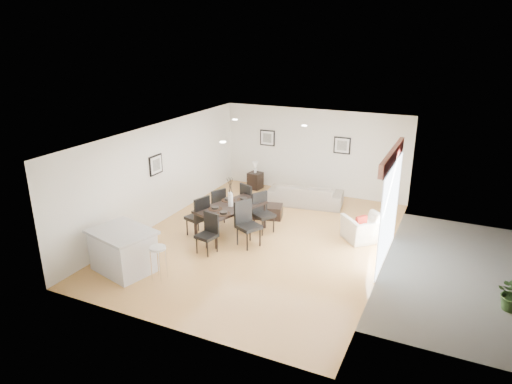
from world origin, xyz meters
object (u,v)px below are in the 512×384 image
at_px(coffee_table, 266,211).
at_px(side_table, 255,181).
at_px(sofa, 305,195).
at_px(dining_chair_efar, 262,210).
at_px(armchair, 365,229).
at_px(dining_chair_wnear, 199,214).
at_px(dining_chair_wfar, 217,204).
at_px(dining_chair_foot, 249,199).
at_px(bar_stool, 158,252).
at_px(kitchen_island, 123,250).
at_px(dining_chair_head, 209,231).
at_px(dining_table, 231,209).
at_px(dining_chair_enear, 246,221).

bearing_deg(coffee_table, side_table, 107.44).
xyz_separation_m(sofa, dining_chair_efar, (-0.41, -2.29, 0.26)).
height_order(armchair, dining_chair_wnear, dining_chair_wnear).
xyz_separation_m(sofa, dining_chair_wfar, (-1.71, -2.37, 0.24)).
distance_m(dining_chair_wnear, coffee_table, 2.16).
distance_m(dining_chair_wnear, dining_chair_efar, 1.62).
bearing_deg(dining_chair_foot, side_table, -46.61).
relative_size(sofa, dining_chair_foot, 2.18).
bearing_deg(bar_stool, armchair, 46.72).
relative_size(sofa, dining_chair_wnear, 2.04).
height_order(dining_chair_wfar, dining_chair_foot, dining_chair_foot).
height_order(dining_chair_wfar, kitchen_island, dining_chair_wfar).
height_order(sofa, coffee_table, sofa).
distance_m(dining_chair_head, side_table, 4.75).
xyz_separation_m(dining_table, coffee_table, (0.37, 1.38, -0.50)).
height_order(dining_chair_wnear, dining_chair_head, dining_chair_wnear).
relative_size(coffee_table, kitchen_island, 0.58).
bearing_deg(side_table, dining_chair_enear, -67.95).
bearing_deg(dining_chair_wfar, kitchen_island, 15.75).
bearing_deg(sofa, bar_stool, 67.93).
xyz_separation_m(dining_chair_wnear, side_table, (-0.31, 4.00, -0.33)).
height_order(side_table, bar_stool, bar_stool).
xyz_separation_m(dining_chair_wnear, dining_chair_enear, (1.28, 0.07, 0.02)).
relative_size(dining_chair_wfar, kitchen_island, 0.64).
xyz_separation_m(dining_chair_wfar, dining_chair_efar, (1.30, 0.08, 0.02)).
relative_size(side_table, bar_stool, 0.73).
bearing_deg(dining_table, dining_chair_enear, -13.76).
relative_size(dining_chair_wnear, coffee_table, 1.19).
distance_m(side_table, bar_stool, 6.25).
bearing_deg(dining_chair_enear, dining_chair_wnear, 119.54).
bearing_deg(dining_chair_wnear, sofa, 169.55).
xyz_separation_m(dining_chair_enear, dining_chair_foot, (-0.67, 1.54, -0.06)).
xyz_separation_m(dining_chair_foot, side_table, (-0.92, 2.38, -0.29)).
distance_m(sofa, coffee_table, 1.57).
height_order(dining_chair_wnear, dining_chair_enear, dining_chair_enear).
distance_m(dining_chair_head, bar_stool, 1.59).
distance_m(sofa, dining_chair_enear, 3.24).
distance_m(dining_chair_foot, kitchen_island, 4.00).
relative_size(dining_chair_wnear, bar_stool, 1.44).
xyz_separation_m(dining_chair_wfar, side_table, (-0.30, 3.10, -0.28)).
height_order(dining_chair_enear, dining_chair_head, dining_chair_enear).
distance_m(dining_chair_foot, coffee_table, 0.61).
bearing_deg(dining_chair_foot, coffee_table, -126.12).
xyz_separation_m(dining_chair_head, coffee_table, (0.36, 2.51, -0.35)).
bearing_deg(dining_chair_wnear, dining_chair_efar, 144.23).
height_order(dining_chair_foot, coffee_table, dining_chair_foot).
distance_m(dining_table, dining_chair_head, 1.14).
bearing_deg(dining_chair_enear, dining_chair_head, 165.41).
bearing_deg(coffee_table, dining_chair_head, -112.53).
relative_size(sofa, kitchen_island, 1.41).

